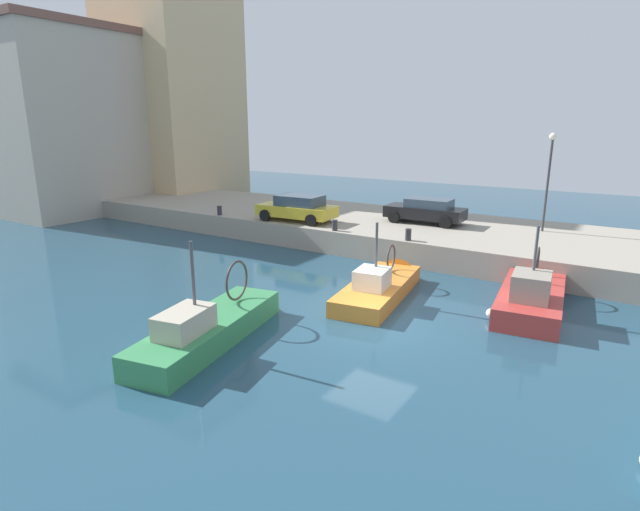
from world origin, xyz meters
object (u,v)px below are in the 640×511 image
fishing_boat_red (531,304)px  fishing_boat_orange (381,291)px  fishing_boat_green (215,335)px  parked_car_black (426,210)px  mooring_bollard_mid (335,225)px  mooring_bollard_north (220,211)px  mooring_bollard_south (408,235)px  quay_streetlamp (550,166)px  parked_car_yellow (297,208)px

fishing_boat_red → fishing_boat_orange: (-1.68, 5.21, -0.03)m
fishing_boat_green → fishing_boat_orange: bearing=-20.4°
fishing_boat_green → parked_car_black: fishing_boat_green is taller
fishing_boat_red → parked_car_black: size_ratio=1.47×
mooring_bollard_mid → mooring_bollard_north: (0.00, 8.00, 0.00)m
mooring_bollard_mid → fishing_boat_green: bearing=-167.8°
mooring_bollard_mid → mooring_bollard_south: bearing=-90.0°
fishing_boat_green → quay_streetlamp: size_ratio=1.47×
fishing_boat_red → fishing_boat_green: fishing_boat_green is taller
mooring_bollard_north → quay_streetlamp: quay_streetlamp is taller
mooring_bollard_south → quay_streetlamp: quay_streetlamp is taller
fishing_boat_green → quay_streetlamp: quay_streetlamp is taller
parked_car_black → quay_streetlamp: 6.40m
parked_car_yellow → mooring_bollard_south: 7.18m
fishing_boat_orange → mooring_bollard_north: 13.61m
fishing_boat_orange → parked_car_yellow: bearing=55.7°
fishing_boat_red → fishing_boat_green: (-8.30, 7.67, -0.01)m
parked_car_black → quay_streetlamp: quay_streetlamp is taller
fishing_boat_green → mooring_bollard_mid: fishing_boat_green is taller
quay_streetlamp → mooring_bollard_mid: bearing=122.6°
fishing_boat_green → parked_car_yellow: fishing_boat_green is taller
mooring_bollard_south → mooring_bollard_north: bearing=90.0°
fishing_boat_orange → mooring_bollard_south: bearing=10.8°
fishing_boat_red → mooring_bollard_south: 6.73m
fishing_boat_green → mooring_bollard_mid: 11.30m
parked_car_yellow → mooring_bollard_mid: 3.29m
fishing_boat_red → parked_car_black: (7.04, 6.94, 1.78)m
fishing_boat_green → mooring_bollard_north: size_ratio=12.94×
parked_car_black → quay_streetlamp: (1.27, -5.73, 2.55)m
parked_car_yellow → mooring_bollard_south: bearing=-98.5°
fishing_boat_orange → mooring_bollard_mid: fishing_boat_orange is taller
fishing_boat_green → fishing_boat_orange: 7.07m
fishing_boat_orange → parked_car_yellow: size_ratio=1.48×
mooring_bollard_south → parked_car_yellow: bearing=81.5°
mooring_bollard_south → mooring_bollard_north: 12.00m
fishing_boat_green → mooring_bollard_south: (10.96, -1.63, 1.37)m
fishing_boat_red → mooring_bollard_north: size_ratio=11.41×
quay_streetlamp → mooring_bollard_north: bearing=108.6°
mooring_bollard_mid → parked_car_yellow: bearing=71.0°
mooring_bollard_south → mooring_bollard_mid: same height
fishing_boat_red → fishing_boat_orange: 5.47m
fishing_boat_red → parked_car_yellow: bearing=74.2°
parked_car_yellow → parked_car_black: bearing=-61.8°
fishing_boat_green → mooring_bollard_north: 15.15m
mooring_bollard_mid → mooring_bollard_north: size_ratio=1.00×
fishing_boat_green → parked_car_yellow: (12.02, 5.45, 1.83)m
fishing_boat_red → parked_car_yellow: size_ratio=1.40×
fishing_boat_red → mooring_bollard_north: 18.28m
fishing_boat_orange → mooring_bollard_south: fishing_boat_orange is taller
parked_car_black → mooring_bollard_mid: (-4.38, 3.10, -0.42)m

